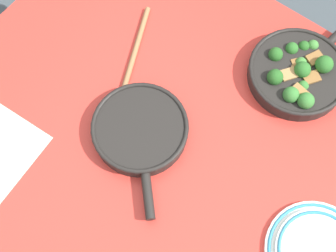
# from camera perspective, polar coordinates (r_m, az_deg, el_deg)

# --- Properties ---
(ground_plane) EXTENTS (14.00, 14.00, 0.00)m
(ground_plane) POSITION_cam_1_polar(r_m,az_deg,el_deg) (1.93, 0.00, -8.77)
(ground_plane) COLOR #424C51
(dining_table_red) EXTENTS (1.22, 1.04, 0.74)m
(dining_table_red) POSITION_cam_1_polar(r_m,az_deg,el_deg) (1.29, 0.00, -1.61)
(dining_table_red) COLOR red
(dining_table_red) RESTS_ON ground_plane
(skillet_broccoli) EXTENTS (0.27, 0.41, 0.08)m
(skillet_broccoli) POSITION_cam_1_polar(r_m,az_deg,el_deg) (1.31, 15.65, 6.31)
(skillet_broccoli) COLOR black
(skillet_broccoli) RESTS_ON dining_table_red
(skillet_eggs) EXTENTS (0.30, 0.30, 0.05)m
(skillet_eggs) POSITION_cam_1_polar(r_m,az_deg,el_deg) (1.20, -3.40, -0.48)
(skillet_eggs) COLOR black
(skillet_eggs) RESTS_ON dining_table_red
(wooden_spoon) EXTENTS (0.19, 0.39, 0.02)m
(wooden_spoon) POSITION_cam_1_polar(r_m,az_deg,el_deg) (1.27, -5.22, 5.17)
(wooden_spoon) COLOR #996B42
(wooden_spoon) RESTS_ON dining_table_red
(dinner_plate_stack) EXTENTS (0.24, 0.24, 0.03)m
(dinner_plate_stack) POSITION_cam_1_polar(r_m,az_deg,el_deg) (1.18, 17.74, -14.45)
(dinner_plate_stack) COLOR silver
(dinner_plate_stack) RESTS_ON dining_table_red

